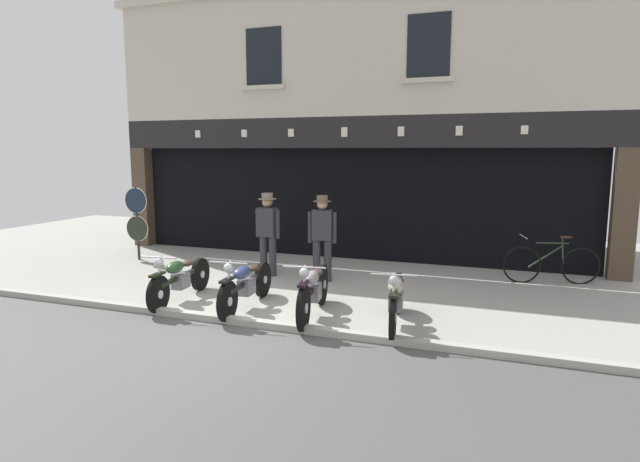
# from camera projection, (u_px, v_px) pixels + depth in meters

# --- Properties ---
(ground) EXTENTS (23.86, 22.00, 0.18)m
(ground) POSITION_uv_depth(u_px,v_px,m) (201.00, 352.00, 6.91)
(ground) COLOR #9E9D95
(shop_facade) EXTENTS (12.16, 4.42, 6.28)m
(shop_facade) POSITION_uv_depth(u_px,v_px,m) (367.00, 182.00, 14.07)
(shop_facade) COLOR black
(shop_facade) RESTS_ON ground
(motorcycle_left) EXTENTS (0.62, 2.03, 0.90)m
(motorcycle_left) POSITION_uv_depth(u_px,v_px,m) (180.00, 278.00, 9.05)
(motorcycle_left) COLOR black
(motorcycle_left) RESTS_ON ground
(motorcycle_center_left) EXTENTS (0.62, 2.05, 0.91)m
(motorcycle_center_left) POSITION_uv_depth(u_px,v_px,m) (246.00, 283.00, 8.63)
(motorcycle_center_left) COLOR black
(motorcycle_center_left) RESTS_ON ground
(motorcycle_center) EXTENTS (0.62, 2.05, 0.94)m
(motorcycle_center) POSITION_uv_depth(u_px,v_px,m) (313.00, 289.00, 8.20)
(motorcycle_center) COLOR black
(motorcycle_center) RESTS_ON ground
(motorcycle_center_right) EXTENTS (0.62, 1.94, 0.91)m
(motorcycle_center_right) POSITION_uv_depth(u_px,v_px,m) (396.00, 298.00, 7.78)
(motorcycle_center_right) COLOR black
(motorcycle_center_right) RESTS_ON ground
(salesman_left) EXTENTS (0.56, 0.37, 1.69)m
(salesman_left) POSITION_uv_depth(u_px,v_px,m) (268.00, 230.00, 10.86)
(salesman_left) COLOR #2D2D33
(salesman_left) RESTS_ON ground
(shopkeeper_center) EXTENTS (0.55, 0.35, 1.69)m
(shopkeeper_center) POSITION_uv_depth(u_px,v_px,m) (322.00, 234.00, 10.38)
(shopkeeper_center) COLOR #2D2D33
(shopkeeper_center) RESTS_ON ground
(tyre_sign_pole) EXTENTS (0.60, 0.06, 1.71)m
(tyre_sign_pole) POSITION_uv_depth(u_px,v_px,m) (137.00, 216.00, 12.43)
(tyre_sign_pole) COLOR #232328
(tyre_sign_pole) RESTS_ON ground
(advert_board_near) EXTENTS (0.72, 0.03, 1.05)m
(advert_board_near) POSITION_uv_depth(u_px,v_px,m) (471.00, 190.00, 11.62)
(advert_board_near) COLOR silver
(advert_board_far) EXTENTS (0.83, 0.03, 0.89)m
(advert_board_far) POSITION_uv_depth(u_px,v_px,m) (522.00, 194.00, 11.27)
(advert_board_far) COLOR silver
(leaning_bicycle) EXTENTS (1.77, 0.62, 0.95)m
(leaning_bicycle) POSITION_uv_depth(u_px,v_px,m) (552.00, 264.00, 10.29)
(leaning_bicycle) COLOR black
(leaning_bicycle) RESTS_ON ground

